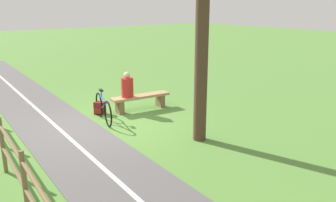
# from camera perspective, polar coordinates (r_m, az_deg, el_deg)

# --- Properties ---
(ground_plane) EXTENTS (80.00, 80.00, 0.00)m
(ground_plane) POSITION_cam_1_polar(r_m,az_deg,el_deg) (9.96, -10.98, -3.84)
(ground_plane) COLOR #548438
(paved_path) EXTENTS (3.70, 36.06, 0.02)m
(paved_path) POSITION_cam_1_polar(r_m,az_deg,el_deg) (6.21, -4.63, -16.06)
(paved_path) COLOR #565454
(paved_path) RESTS_ON ground_plane
(path_centre_line) EXTENTS (1.57, 31.97, 0.00)m
(path_centre_line) POSITION_cam_1_polar(r_m,az_deg,el_deg) (6.20, -4.63, -15.99)
(path_centre_line) COLOR silver
(path_centre_line) RESTS_ON paved_path
(bench) EXTENTS (1.96, 0.59, 0.48)m
(bench) POSITION_cam_1_polar(r_m,az_deg,el_deg) (11.10, -4.52, 0.26)
(bench) COLOR #A88456
(bench) RESTS_ON ground_plane
(person_seated) EXTENTS (0.41, 0.41, 0.79)m
(person_seated) POSITION_cam_1_polar(r_m,az_deg,el_deg) (10.79, -6.69, 2.38)
(person_seated) COLOR #B2231E
(person_seated) RESTS_ON bench
(bicycle) EXTENTS (0.43, 1.72, 0.91)m
(bicycle) POSITION_cam_1_polar(r_m,az_deg,el_deg) (10.12, -10.55, -1.20)
(bicycle) COLOR black
(bicycle) RESTS_ON ground_plane
(backpack) EXTENTS (0.38, 0.39, 0.38)m
(backpack) POSITION_cam_1_polar(r_m,az_deg,el_deg) (10.87, -11.12, -1.15)
(backpack) COLOR maroon
(backpack) RESTS_ON ground_plane
(tree_mid_field) EXTENTS (1.40, 1.45, 5.32)m
(tree_mid_field) POSITION_cam_1_polar(r_m,az_deg,el_deg) (8.21, 5.54, 10.25)
(tree_mid_field) COLOR #473323
(tree_mid_field) RESTS_ON ground_plane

